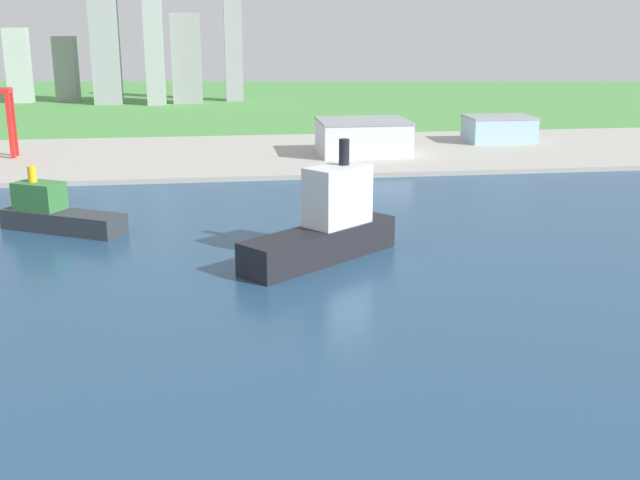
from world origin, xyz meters
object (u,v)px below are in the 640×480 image
Objects in this scene: container_barge at (56,213)px; cargo_ship at (327,227)px; warehouse_main at (363,137)px; warehouse_annex at (499,129)px.

container_barge is 102.28m from cargo_ship.
container_barge is 194.31m from warehouse_main.
warehouse_annex is at bearing 36.72° from container_barge.
warehouse_main reaches higher than warehouse_annex.
warehouse_annex is (138.72, 218.65, -0.23)m from cargo_ship.
cargo_ship is 190.34m from warehouse_main.
cargo_ship is (90.34, -47.78, 4.18)m from container_barge.
cargo_ship is at bearing -27.87° from container_barge.
warehouse_main is at bearing 44.62° from container_barge.
container_barge is 285.80m from warehouse_annex.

